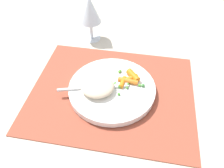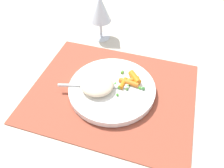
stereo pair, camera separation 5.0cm
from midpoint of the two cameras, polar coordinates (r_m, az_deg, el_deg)
The scene contains 8 objects.
ground_plane at distance 0.60m, azimuth -2.40°, elevation -2.30°, with size 2.40×2.40×0.00m, color beige.
placemat at distance 0.60m, azimuth -2.41°, elevation -2.11°, with size 0.44×0.35×0.01m, color #9E4733.
plate at distance 0.59m, azimuth -2.44°, elevation -1.36°, with size 0.23×0.23×0.02m, color white.
rice_mound at distance 0.57m, azimuth -6.41°, elevation -0.66°, with size 0.09×0.08×0.03m, color beige.
carrot_portion at distance 0.59m, azimuth 2.19°, elevation 1.33°, with size 0.06×0.07×0.02m.
pea_scatter at distance 0.59m, azimuth 1.19°, elevation 0.52°, with size 0.08×0.09×0.01m.
fork at distance 0.58m, azimuth -5.40°, elevation -0.82°, with size 0.18×0.06×0.01m.
wine_glass at distance 0.74m, azimuth -7.85°, elevation 18.30°, with size 0.07×0.07×0.15m.
Camera 1 is at (0.07, -0.39, 0.45)m, focal length 35.21 mm.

